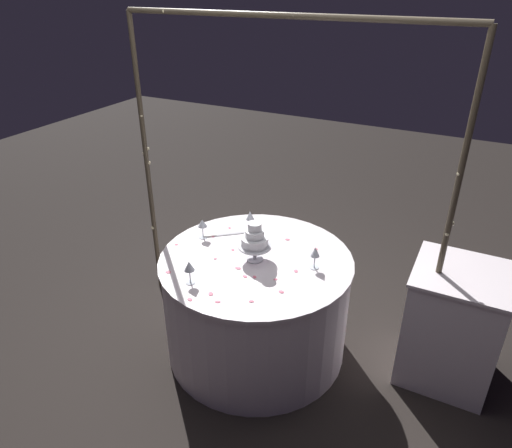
{
  "coord_description": "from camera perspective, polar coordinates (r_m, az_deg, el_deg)",
  "views": [
    {
      "loc": [
        1.18,
        -2.3,
        2.39
      ],
      "look_at": [
        0.0,
        0.0,
        1.01
      ],
      "focal_mm": 32.66,
      "sensor_mm": 36.0,
      "label": 1
    }
  ],
  "objects": [
    {
      "name": "main_table",
      "position": [
        3.28,
        0.0,
        -9.83
      ],
      "size": [
        1.28,
        1.28,
        0.76
      ],
      "color": "white",
      "rests_on": "ground"
    },
    {
      "name": "wine_glass_0",
      "position": [
        2.79,
        -8.17,
        -5.23
      ],
      "size": [
        0.06,
        0.06,
        0.15
      ],
      "color": "silver",
      "rests_on": "main_table"
    },
    {
      "name": "side_table",
      "position": [
        3.33,
        22.8,
        -11.27
      ],
      "size": [
        0.57,
        0.57,
        0.81
      ],
      "color": "white",
      "rests_on": "ground"
    },
    {
      "name": "rose_petal_11",
      "position": [
        2.94,
        4.91,
        -5.76
      ],
      "size": [
        0.04,
        0.04,
        0.0
      ],
      "primitive_type": "ellipsoid",
      "rotation": [
        0.0,
        0.0,
        5.29
      ],
      "color": "#EA6B84",
      "rests_on": "main_table"
    },
    {
      "name": "rose_petal_7",
      "position": [
        2.88,
        -0.16,
        -6.5
      ],
      "size": [
        0.04,
        0.04,
        0.0
      ],
      "primitive_type": "ellipsoid",
      "rotation": [
        0.0,
        0.0,
        5.53
      ],
      "color": "#EA6B84",
      "rests_on": "main_table"
    },
    {
      "name": "rose_petal_9",
      "position": [
        2.68,
        -0.58,
        -9.45
      ],
      "size": [
        0.04,
        0.03,
        0.0
      ],
      "primitive_type": "ellipsoid",
      "rotation": [
        0.0,
        0.0,
        0.46
      ],
      "color": "#EA6B84",
      "rests_on": "main_table"
    },
    {
      "name": "rose_petal_1",
      "position": [
        2.72,
        -8.1,
        -9.12
      ],
      "size": [
        0.04,
        0.04,
        0.0
      ],
      "primitive_type": "ellipsoid",
      "rotation": [
        0.0,
        0.0,
        5.89
      ],
      "color": "#EA6B84",
      "rests_on": "main_table"
    },
    {
      "name": "rose_petal_5",
      "position": [
        3.32,
        -5.29,
        -1.5
      ],
      "size": [
        0.04,
        0.04,
        0.0
      ],
      "primitive_type": "ellipsoid",
      "rotation": [
        0.0,
        0.0,
        2.36
      ],
      "color": "#EA6B84",
      "rests_on": "main_table"
    },
    {
      "name": "rose_petal_0",
      "position": [
        3.18,
        7.33,
        -3.08
      ],
      "size": [
        0.04,
        0.04,
        0.0
      ],
      "primitive_type": "ellipsoid",
      "rotation": [
        0.0,
        0.0,
        5.31
      ],
      "color": "#EA6B84",
      "rests_on": "main_table"
    },
    {
      "name": "rose_petal_18",
      "position": [
        3.42,
        -3.26,
        -0.48
      ],
      "size": [
        0.03,
        0.04,
        0.0
      ],
      "primitive_type": "ellipsoid",
      "rotation": [
        0.0,
        0.0,
        2.24
      ],
      "color": "#EA6B84",
      "rests_on": "main_table"
    },
    {
      "name": "rose_petal_15",
      "position": [
        2.97,
        -10.71,
        -5.81
      ],
      "size": [
        0.04,
        0.03,
        0.0
      ],
      "primitive_type": "ellipsoid",
      "rotation": [
        0.0,
        0.0,
        3.23
      ],
      "color": "#EA6B84",
      "rests_on": "main_table"
    },
    {
      "name": "rose_petal_10",
      "position": [
        3.25,
        -9.72,
        -2.49
      ],
      "size": [
        0.03,
        0.02,
        0.0
      ],
      "primitive_type": "ellipsoid",
      "rotation": [
        0.0,
        0.0,
        0.2
      ],
      "color": "#EA6B84",
      "rests_on": "main_table"
    },
    {
      "name": "rose_petal_4",
      "position": [
        2.69,
        -4.71,
        -9.46
      ],
      "size": [
        0.04,
        0.04,
        0.0
      ],
      "primitive_type": "ellipsoid",
      "rotation": [
        0.0,
        0.0,
        3.65
      ],
      "color": "#EA6B84",
      "rests_on": "main_table"
    },
    {
      "name": "wine_glass_1",
      "position": [
        2.93,
        7.25,
        -3.52
      ],
      "size": [
        0.06,
        0.06,
        0.15
      ],
      "color": "silver",
      "rests_on": "main_table"
    },
    {
      "name": "rose_petal_12",
      "position": [
        3.06,
        -5.0,
        -4.25
      ],
      "size": [
        0.03,
        0.02,
        0.0
      ],
      "primitive_type": "ellipsoid",
      "rotation": [
        0.0,
        0.0,
        0.33
      ],
      "color": "#EA6B84",
      "rests_on": "main_table"
    },
    {
      "name": "rose_petal_17",
      "position": [
        3.19,
        -1.0,
        -2.75
      ],
      "size": [
        0.04,
        0.03,
        0.0
      ],
      "primitive_type": "ellipsoid",
      "rotation": [
        0.0,
        0.0,
        3.4
      ],
      "color": "#EA6B84",
      "rests_on": "main_table"
    },
    {
      "name": "wine_glass_3",
      "position": [
        3.3,
        -0.73,
        0.91
      ],
      "size": [
        0.06,
        0.06,
        0.17
      ],
      "color": "silver",
      "rests_on": "main_table"
    },
    {
      "name": "tiered_cake",
      "position": [
        2.97,
        -0.2,
        -1.9
      ],
      "size": [
        0.22,
        0.22,
        0.27
      ],
      "color": "silver",
      "rests_on": "main_table"
    },
    {
      "name": "rose_petal_2",
      "position": [
        3.15,
        -2.85,
        -3.16
      ],
      "size": [
        0.04,
        0.04,
        0.0
      ],
      "primitive_type": "ellipsoid",
      "rotation": [
        0.0,
        0.0,
        2.35
      ],
      "color": "#EA6B84",
      "rests_on": "main_table"
    },
    {
      "name": "wine_glass_2",
      "position": [
        3.26,
        -6.57,
        -0.03
      ],
      "size": [
        0.07,
        0.07,
        0.14
      ],
      "color": "silver",
      "rests_on": "main_table"
    },
    {
      "name": "rose_petal_13",
      "position": [
        3.25,
        -1.8,
        -2.11
      ],
      "size": [
        0.02,
        0.03,
        0.0
      ],
      "primitive_type": "ellipsoid",
      "rotation": [
        0.0,
        0.0,
        4.51
      ],
      "color": "#EA6B84",
      "rests_on": "main_table"
    },
    {
      "name": "ground_plane",
      "position": [
        3.52,
        0.0,
        -14.72
      ],
      "size": [
        12.0,
        12.0,
        0.0
      ],
      "primitive_type": "plane",
      "color": "black"
    },
    {
      "name": "rose_petal_20",
      "position": [
        2.88,
        -1.36,
        -6.43
      ],
      "size": [
        0.04,
        0.04,
        0.0
      ],
      "primitive_type": "ellipsoid",
      "rotation": [
        0.0,
        0.0,
        5.88
      ],
      "color": "#EA6B84",
      "rests_on": "main_table"
    },
    {
      "name": "rose_petal_16",
      "position": [
        3.27,
        3.87,
        -1.9
      ],
      "size": [
        0.04,
        0.03,
        0.0
      ],
      "primitive_type": "ellipsoid",
      "rotation": [
        0.0,
        0.0,
        3.25
      ],
      "color": "#EA6B84",
      "rests_on": "main_table"
    },
    {
      "name": "rose_petal_6",
      "position": [
        3.15,
        7.4,
        -3.4
      ],
      "size": [
        0.03,
        0.03,
        0.0
      ],
      "primitive_type": "ellipsoid",
      "rotation": [
        0.0,
        0.0,
        2.53
      ],
      "color": "#EA6B84",
      "rests_on": "main_table"
    },
    {
      "name": "cake_knife",
      "position": [
        3.33,
        -4.25,
        -1.31
      ],
      "size": [
        0.24,
        0.2,
        0.01
      ],
      "color": "silver",
      "rests_on": "main_table"
    },
    {
      "name": "rose_petal_3",
      "position": [
        2.86,
        2.4,
        -6.78
      ],
      "size": [
        0.03,
        0.03,
        0.0
      ],
      "primitive_type": "ellipsoid",
      "rotation": [
        0.0,
        0.0,
        0.84
      ],
      "color": "#EA6B84",
      "rests_on": "main_table"
    },
    {
      "name": "rose_petal_14",
      "position": [
        2.96,
        -2.21,
        -5.42
      ],
      "size": [
        0.04,
        0.03,
        0.0
      ],
      "primitive_type": "ellipsoid",
      "rotation": [
        0.0,
        0.0,
        3.15
      ],
      "color": "#EA6B84",
      "rests_on": "main_table"
    },
    {
      "name": "decorative_arch",
      "position": [
        3.0,
        2.64,
        10.05
      ],
      "size": [
        2.24,
        0.06,
        2.22
      ],
      "color": "#473D2D",
      "rests_on": "ground"
    },
    {
      "name": "rose_petal_19",
      "position": [
        2.75,
        -5.58,
        -8.5
      ],
      "size": [
        0.05,
        0.05,
        0.0
      ],
      "primitive_type": "ellipsoid",
      "rotation": [
        0.0,
        0.0,
        2.16
      ],
      "color": "#EA6B84",
      "rests_on": "main_table"
    },
    {
      "name": "rose_petal_8",
      "position": [
        2.76,
        3.11,
        -8.28
      ],
      "size": [
        0.04,
        0.03,
        0.0
      ],
      "primitive_type": "ellipsoid",
      "rotation": [
        0.0,
        0.0,
        6.08
      ],
      "color": "#EA6B84",
      "rests_on": "main_table"
    }
  ]
}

